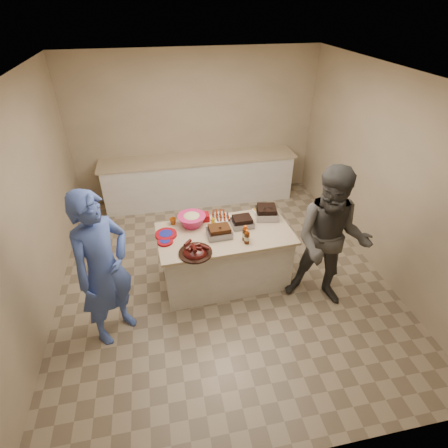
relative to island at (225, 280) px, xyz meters
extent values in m
cube|color=#47230F|center=(-0.08, -0.07, 0.83)|extent=(0.32, 0.25, 0.09)
cube|color=black|center=(0.26, 0.11, 0.83)|extent=(0.29, 0.25, 0.08)
cube|color=gray|center=(0.63, 0.24, 0.83)|extent=(0.34, 0.34, 0.12)
cylinder|color=silver|center=(0.01, 0.35, 0.83)|extent=(0.33, 0.33, 0.05)
cube|color=orange|center=(0.62, 0.34, 0.83)|extent=(0.29, 0.23, 0.07)
cylinder|color=#3C1A07|center=(0.22, -0.21, 0.83)|extent=(0.07, 0.07, 0.21)
cylinder|color=#3C1A07|center=(0.22, -0.28, 0.83)|extent=(0.07, 0.07, 0.19)
cylinder|color=#D5A100|center=(-0.12, 0.21, 0.83)|extent=(0.05, 0.05, 0.13)
imported|color=silver|center=(-0.01, 0.12, 0.83)|extent=(0.14, 0.05, 0.14)
cylinder|color=maroon|center=(-0.75, 0.08, 0.83)|extent=(0.29, 0.29, 0.03)
cylinder|color=maroon|center=(-0.77, -0.07, 0.83)|extent=(0.21, 0.21, 0.03)
imported|color=#96490E|center=(-0.64, 0.33, 0.83)|extent=(0.10, 0.09, 0.10)
cube|color=maroon|center=(-0.24, 0.35, 0.83)|extent=(0.20, 0.15, 0.10)
imported|color=#425DB2|center=(-1.45, -0.60, 0.00)|extent=(1.82, 1.85, 0.46)
imported|color=#484641|center=(1.18, -0.59, 0.00)|extent=(1.71, 2.10, 0.72)
camera|label=1|loc=(-0.75, -3.64, 3.44)|focal=28.00mm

